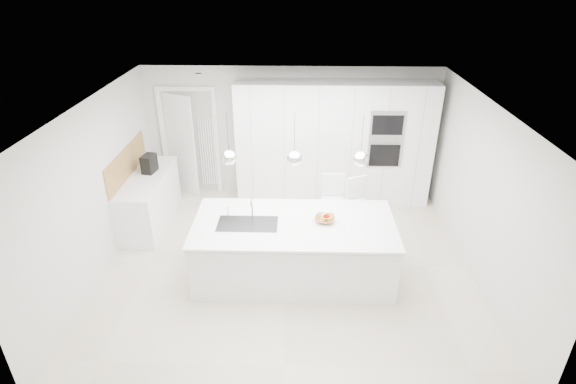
{
  "coord_description": "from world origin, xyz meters",
  "views": [
    {
      "loc": [
        0.16,
        -5.65,
        4.16
      ],
      "look_at": [
        0.0,
        0.3,
        1.1
      ],
      "focal_mm": 28.0,
      "sensor_mm": 36.0,
      "label": 1
    }
  ],
  "objects_px": {
    "fruit_bowl": "(325,219)",
    "espresso_machine": "(149,164)",
    "bar_stool_right": "(356,213)",
    "bar_stool_left": "(332,210)",
    "island_base": "(294,252)"
  },
  "relations": [
    {
      "from": "fruit_bowl",
      "to": "espresso_machine",
      "type": "xyz_separation_m",
      "value": [
        -2.96,
        1.6,
        0.12
      ]
    },
    {
      "from": "island_base",
      "to": "bar_stool_left",
      "type": "height_order",
      "value": "bar_stool_left"
    },
    {
      "from": "fruit_bowl",
      "to": "bar_stool_right",
      "type": "xyz_separation_m",
      "value": [
        0.55,
        0.83,
        -0.37
      ]
    },
    {
      "from": "bar_stool_right",
      "to": "bar_stool_left",
      "type": "bearing_deg",
      "value": 146.83
    },
    {
      "from": "fruit_bowl",
      "to": "bar_stool_right",
      "type": "height_order",
      "value": "bar_stool_right"
    },
    {
      "from": "fruit_bowl",
      "to": "bar_stool_left",
      "type": "distance_m",
      "value": 0.98
    },
    {
      "from": "espresso_machine",
      "to": "bar_stool_right",
      "type": "bearing_deg",
      "value": -1.9
    },
    {
      "from": "island_base",
      "to": "bar_stool_left",
      "type": "distance_m",
      "value": 1.17
    },
    {
      "from": "island_base",
      "to": "fruit_bowl",
      "type": "bearing_deg",
      "value": 12.39
    },
    {
      "from": "island_base",
      "to": "espresso_machine",
      "type": "relative_size",
      "value": 8.99
    },
    {
      "from": "fruit_bowl",
      "to": "espresso_machine",
      "type": "bearing_deg",
      "value": 151.6
    },
    {
      "from": "fruit_bowl",
      "to": "bar_stool_left",
      "type": "height_order",
      "value": "bar_stool_left"
    },
    {
      "from": "fruit_bowl",
      "to": "bar_stool_right",
      "type": "distance_m",
      "value": 1.06
    },
    {
      "from": "island_base",
      "to": "espresso_machine",
      "type": "distance_m",
      "value": 3.11
    },
    {
      "from": "espresso_machine",
      "to": "bar_stool_left",
      "type": "bearing_deg",
      "value": -2.25
    }
  ]
}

